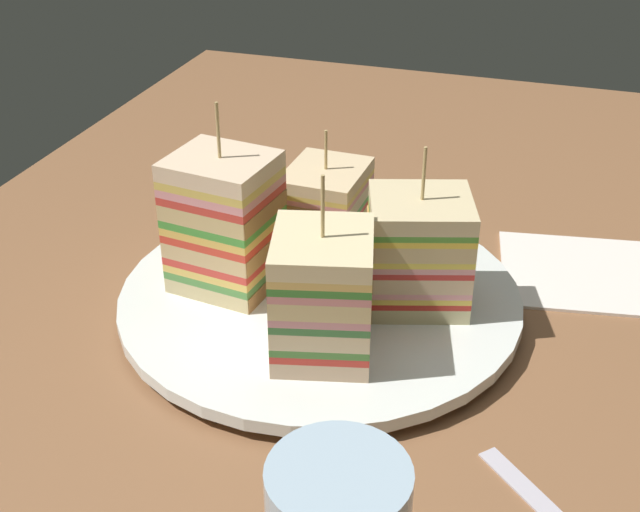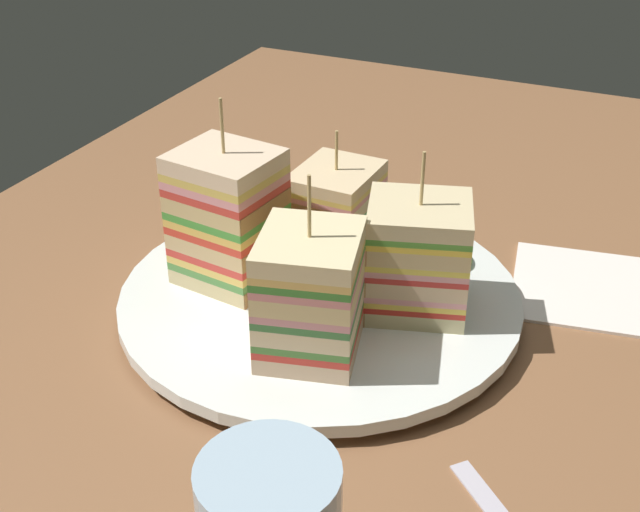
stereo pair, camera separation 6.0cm
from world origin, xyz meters
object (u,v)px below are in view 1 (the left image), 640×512
(napkin, at_px, (588,272))
(sandwich_wedge_2, at_px, (225,223))
(plate, at_px, (320,299))
(sandwich_wedge_3, at_px, (323,295))
(chip_pile, at_px, (327,287))
(sandwich_wedge_1, at_px, (325,208))
(sandwich_wedge_0, at_px, (418,251))

(napkin, bearing_deg, sandwich_wedge_2, 115.90)
(plate, distance_m, sandwich_wedge_3, 0.08)
(chip_pile, xyz_separation_m, napkin, (0.12, -0.18, -0.02))
(plate, relative_size, napkin, 2.17)
(plate, xyz_separation_m, sandwich_wedge_1, (0.07, 0.02, 0.04))
(sandwich_wedge_2, distance_m, sandwich_wedge_3, 0.11)
(sandwich_wedge_0, distance_m, sandwich_wedge_1, 0.10)
(sandwich_wedge_0, bearing_deg, sandwich_wedge_3, 41.85)
(sandwich_wedge_1, distance_m, napkin, 0.22)
(plate, height_order, sandwich_wedge_3, sandwich_wedge_3)
(chip_pile, bearing_deg, sandwich_wedge_0, -74.04)
(sandwich_wedge_0, distance_m, sandwich_wedge_3, 0.09)
(chip_pile, bearing_deg, napkin, -56.02)
(sandwich_wedge_1, relative_size, sandwich_wedge_2, 0.70)
(plate, distance_m, chip_pile, 0.02)
(sandwich_wedge_3, distance_m, chip_pile, 0.07)
(plate, bearing_deg, sandwich_wedge_2, 98.18)
(chip_pile, relative_size, napkin, 0.40)
(sandwich_wedge_3, bearing_deg, sandwich_wedge_2, 44.56)
(napkin, bearing_deg, chip_pile, 123.98)
(plate, distance_m, sandwich_wedge_1, 0.08)
(sandwich_wedge_0, xyz_separation_m, napkin, (0.10, -0.12, -0.05))
(sandwich_wedge_0, bearing_deg, napkin, -156.23)
(napkin, bearing_deg, plate, 121.42)
(plate, relative_size, sandwich_wedge_3, 2.33)
(sandwich_wedge_1, bearing_deg, sandwich_wedge_0, 58.66)
(sandwich_wedge_0, bearing_deg, sandwich_wedge_1, -50.61)
(sandwich_wedge_0, bearing_deg, plate, -8.38)
(sandwich_wedge_0, height_order, sandwich_wedge_1, sandwich_wedge_0)
(plate, relative_size, sandwich_wedge_1, 3.00)
(napkin, bearing_deg, sandwich_wedge_0, 131.09)
(plate, xyz_separation_m, chip_pile, (-0.01, -0.01, 0.02))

